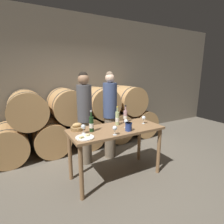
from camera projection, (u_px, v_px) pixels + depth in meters
ground_plane at (116, 175)px, 3.11m from camera, size 10.00×10.00×0.00m
stone_wall_back at (76, 80)px, 4.52m from camera, size 10.00×0.12×3.20m
barrel_stack at (85, 119)px, 4.25m from camera, size 4.06×0.87×1.44m
tasting_table at (116, 135)px, 2.94m from camera, size 1.56×0.68×0.88m
person_left at (85, 117)px, 3.35m from camera, size 0.28×0.28×1.81m
person_right at (110, 114)px, 3.61m from camera, size 0.29×0.29×1.81m
wine_bottle_red at (91, 124)px, 2.72m from camera, size 0.07×0.07×0.34m
wine_bottle_white at (117, 118)px, 3.07m from camera, size 0.07×0.07×0.34m
wine_bottle_rose at (125, 116)px, 3.24m from camera, size 0.07×0.07×0.32m
blue_crock at (129, 126)px, 2.77m from camera, size 0.11×0.11×0.13m
bread_basket at (77, 127)px, 2.81m from camera, size 0.21×0.21×0.12m
cheese_plate at (85, 137)px, 2.49m from camera, size 0.27×0.27×0.04m
wine_glass_far_left at (83, 127)px, 2.64m from camera, size 0.07×0.07×0.14m
wine_glass_left at (115, 128)px, 2.58m from camera, size 0.07×0.07×0.14m
wine_glass_center at (126, 122)px, 2.93m from camera, size 0.07×0.07×0.14m
wine_glass_right at (144, 118)px, 3.15m from camera, size 0.07×0.07×0.14m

